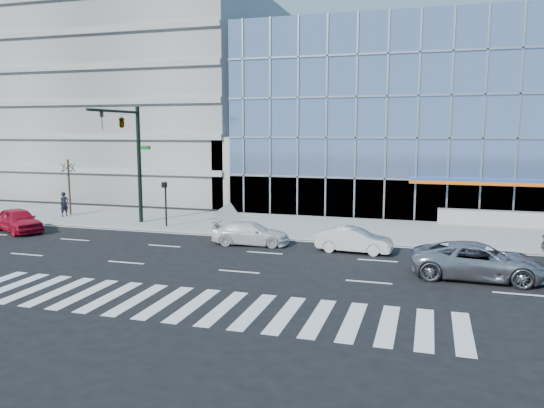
{
  "coord_description": "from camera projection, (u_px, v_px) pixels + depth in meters",
  "views": [
    {
      "loc": [
        8.35,
        -26.6,
        6.54
      ],
      "look_at": [
        -0.48,
        3.0,
        2.24
      ],
      "focal_mm": 35.0,
      "sensor_mm": 36.0,
      "label": 1
    }
  ],
  "objects": [
    {
      "name": "ground",
      "position": [
        265.0,
        253.0,
        28.52
      ],
      "size": [
        160.0,
        160.0,
        0.0
      ],
      "primitive_type": "plane",
      "color": "black",
      "rests_on": "ground"
    },
    {
      "name": "sidewalk",
      "position": [
        300.0,
        226.0,
        36.1
      ],
      "size": [
        120.0,
        8.0,
        0.15
      ],
      "primitive_type": "cube",
      "color": "gray",
      "rests_on": "ground"
    },
    {
      "name": "theatre_building",
      "position": [
        496.0,
        120.0,
        48.19
      ],
      "size": [
        42.0,
        26.0,
        15.0
      ],
      "primitive_type": "cube",
      "color": "#7590C3",
      "rests_on": "ground"
    },
    {
      "name": "parking_garage",
      "position": [
        160.0,
        98.0,
        57.48
      ],
      "size": [
        24.0,
        24.0,
        20.0
      ],
      "primitive_type": "cube",
      "color": "gray",
      "rests_on": "ground"
    },
    {
      "name": "ramp_block",
      "position": [
        261.0,
        171.0,
        46.88
      ],
      "size": [
        6.0,
        8.0,
        6.0
      ],
      "primitive_type": "cube",
      "color": "gray",
      "rests_on": "ground"
    },
    {
      "name": "tower_far_mid",
      "position": [
        76.0,
        7.0,
        101.54
      ],
      "size": [
        13.0,
        13.0,
        60.0
      ],
      "primitive_type": "cube",
      "color": "#445C76",
      "rests_on": "ground"
    },
    {
      "name": "tower_backdrop",
      "position": [
        224.0,
        37.0,
        100.13
      ],
      "size": [
        14.0,
        14.0,
        48.0
      ],
      "primitive_type": "cube",
      "color": "gray",
      "rests_on": "ground"
    },
    {
      "name": "traffic_signal",
      "position": [
        127.0,
        136.0,
        35.12
      ],
      "size": [
        1.14,
        5.74,
        8.0
      ],
      "color": "black",
      "rests_on": "sidewalk"
    },
    {
      "name": "ped_signal_post",
      "position": [
        165.0,
        197.0,
        35.32
      ],
      "size": [
        0.3,
        0.33,
        3.0
      ],
      "color": "black",
      "rests_on": "sidewalk"
    },
    {
      "name": "street_tree_near",
      "position": [
        68.0,
        167.0,
        40.21
      ],
      "size": [
        1.1,
        1.1,
        4.23
      ],
      "color": "#332319",
      "rests_on": "sidewalk"
    },
    {
      "name": "silver_suv",
      "position": [
        479.0,
        261.0,
        23.46
      ],
      "size": [
        5.8,
        2.77,
        1.6
      ],
      "primitive_type": "imported",
      "rotation": [
        0.0,
        0.0,
        1.55
      ],
      "color": "#A6A6AA",
      "rests_on": "ground"
    },
    {
      "name": "white_suv",
      "position": [
        251.0,
        233.0,
        30.53
      ],
      "size": [
        4.66,
        2.29,
        1.3
      ],
      "primitive_type": "imported",
      "rotation": [
        0.0,
        0.0,
        1.68
      ],
      "color": "silver",
      "rests_on": "ground"
    },
    {
      "name": "white_sedan",
      "position": [
        354.0,
        240.0,
        28.59
      ],
      "size": [
        4.13,
        1.68,
        1.33
      ],
      "primitive_type": "imported",
      "rotation": [
        0.0,
        0.0,
        1.5
      ],
      "color": "silver",
      "rests_on": "ground"
    },
    {
      "name": "red_sedan",
      "position": [
        18.0,
        220.0,
        34.28
      ],
      "size": [
        4.87,
        3.73,
        1.55
      ],
      "primitive_type": "imported",
      "rotation": [
        0.0,
        0.0,
        1.09
      ],
      "color": "#B00D25",
      "rests_on": "ground"
    },
    {
      "name": "pedestrian",
      "position": [
        64.0,
        204.0,
        39.57
      ],
      "size": [
        0.67,
        0.79,
        1.84
      ],
      "primitive_type": "imported",
      "rotation": [
        0.0,
        0.0,
        1.17
      ],
      "color": "black",
      "rests_on": "sidewalk"
    },
    {
      "name": "tilted_panel",
      "position": [
        228.0,
        216.0,
        34.27
      ],
      "size": [
        1.75,
        0.58,
        1.81
      ],
      "primitive_type": "cube",
      "rotation": [
        0.0,
        0.95,
        0.29
      ],
      "color": "#999999",
      "rests_on": "sidewalk"
    }
  ]
}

